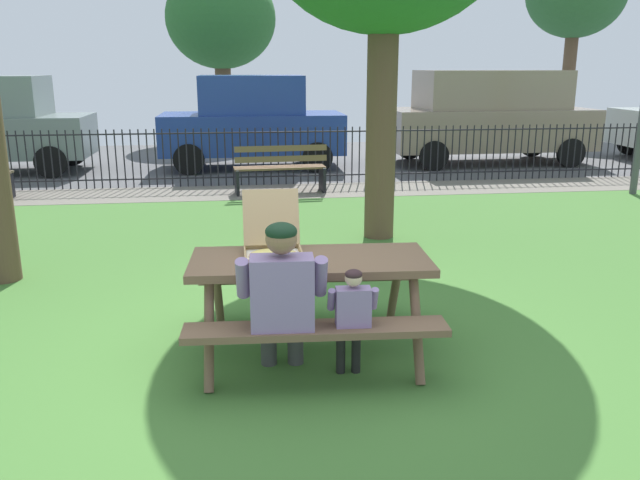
% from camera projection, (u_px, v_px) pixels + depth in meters
% --- Properties ---
extents(ground, '(28.00, 11.53, 0.02)m').
position_uv_depth(ground, '(276.00, 284.00, 6.69)').
color(ground, '#457832').
extents(cobblestone_walkway, '(28.00, 1.40, 0.01)m').
position_uv_depth(cobblestone_walkway, '(258.00, 192.00, 11.54)').
color(cobblestone_walkway, slate).
extents(street_asphalt, '(28.00, 6.83, 0.01)m').
position_uv_depth(street_asphalt, '(251.00, 160.00, 15.48)').
color(street_asphalt, '#515154').
extents(picnic_table_foreground, '(1.87, 1.57, 0.79)m').
position_uv_depth(picnic_table_foreground, '(310.00, 280.00, 4.92)').
color(picnic_table_foreground, brown).
rests_on(picnic_table_foreground, ground).
extents(pizza_box_open, '(0.44, 0.52, 0.47)m').
position_uv_depth(pizza_box_open, '(273.00, 244.00, 4.93)').
color(pizza_box_open, tan).
rests_on(pizza_box_open, picnic_table_foreground).
extents(adult_at_table, '(0.62, 0.61, 1.19)m').
position_uv_depth(adult_at_table, '(282.00, 296.00, 4.41)').
color(adult_at_table, '#404040').
rests_on(adult_at_table, ground).
extents(child_at_table, '(0.35, 0.34, 0.86)m').
position_uv_depth(child_at_table, '(352.00, 314.00, 4.45)').
color(child_at_table, black).
rests_on(child_at_table, ground).
extents(iron_fence_streetside, '(19.51, 0.03, 1.07)m').
position_uv_depth(iron_fence_streetside, '(256.00, 156.00, 12.07)').
color(iron_fence_streetside, black).
rests_on(iron_fence_streetside, ground).
extents(park_bench_center, '(1.63, 0.57, 0.85)m').
position_uv_depth(park_bench_center, '(280.00, 170.00, 11.35)').
color(park_bench_center, brown).
rests_on(park_bench_center, ground).
extents(parked_car_center, '(3.92, 1.86, 1.98)m').
position_uv_depth(parked_car_center, '(252.00, 121.00, 14.04)').
color(parked_car_center, navy).
rests_on(parked_car_center, ground).
extents(parked_car_right, '(4.64, 2.03, 2.08)m').
position_uv_depth(parked_car_right, '(489.00, 115.00, 14.68)').
color(parked_car_right, gray).
rests_on(parked_car_right, ground).
extents(far_tree_midleft, '(3.23, 3.23, 4.99)m').
position_uv_depth(far_tree_midleft, '(221.00, 20.00, 19.10)').
color(far_tree_midleft, brown).
rests_on(far_tree_midleft, ground).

